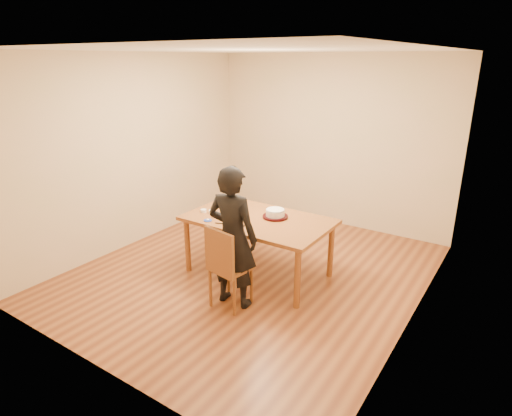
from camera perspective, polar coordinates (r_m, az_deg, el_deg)
The scene contains 16 objects.
room_shell at distance 5.38m, azimuth 1.38°, elevation 5.78°, with size 4.00×4.50×2.70m.
dining_table at distance 5.26m, azimuth 0.30°, elevation -1.60°, with size 1.77×1.05×0.04m, color brown.
dining_chair at distance 4.72m, azimuth -3.39°, elevation -7.94°, with size 0.38×0.38×0.04m, color brown.
cake_plate at distance 5.28m, azimuth 2.58°, elevation -1.16°, with size 0.31×0.31×0.02m, color red.
cake at distance 5.26m, azimuth 2.59°, elevation -0.66°, with size 0.23×0.23×0.07m, color white.
frosting_dome at distance 5.25m, azimuth 2.60°, elevation -0.15°, with size 0.23×0.23×0.03m, color white.
frosting_tub at distance 5.15m, azimuth -3.70°, elevation -1.32°, with size 0.10×0.10×0.09m, color white.
frosting_lid at distance 5.21m, azimuth -6.45°, elevation -1.65°, with size 0.10×0.10×0.01m, color #1935A5.
frosting_dollop at distance 5.20m, azimuth -6.45°, elevation -1.52°, with size 0.04×0.04×0.02m, color white.
ramekin_green at distance 5.32m, azimuth -5.35°, elevation -0.96°, with size 0.09×0.09×0.04m, color white.
ramekin_yellow at distance 5.46m, azimuth -5.87°, elevation -0.45°, with size 0.08×0.08×0.04m, color white.
ramekin_multi at distance 5.50m, azimuth -7.02°, elevation -0.36°, with size 0.07×0.07×0.04m, color white.
candy_box_pink at distance 5.79m, azimuth -3.29°, elevation 0.67°, with size 0.12×0.06×0.02m, color #D83290.
candy_box_green at distance 5.79m, azimuth -3.31°, elevation 0.87°, with size 0.14×0.07×0.02m, color green.
spatula at distance 5.09m, azimuth -4.59°, elevation -2.07°, with size 0.16×0.02×0.01m, color black.
person at distance 4.61m, azimuth -3.14°, elevation -3.93°, with size 0.58×0.38×1.59m, color black.
Camera 1 is at (2.79, -4.09, 2.61)m, focal length 30.00 mm.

